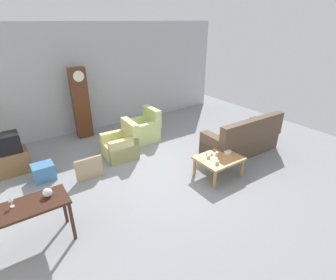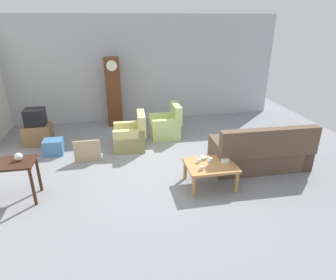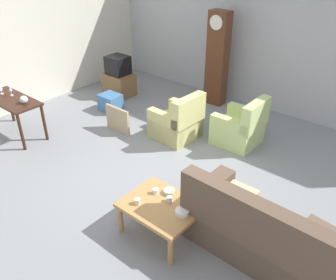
{
  "view_description": "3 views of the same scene",
  "coord_description": "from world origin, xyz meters",
  "px_view_note": "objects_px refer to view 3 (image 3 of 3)",
  "views": [
    {
      "loc": [
        -3.11,
        -4.32,
        3.23
      ],
      "look_at": [
        -0.06,
        0.06,
        0.75
      ],
      "focal_mm": 27.72,
      "sensor_mm": 36.0,
      "label": 1
    },
    {
      "loc": [
        -1.05,
        -5.52,
        3.06
      ],
      "look_at": [
        0.03,
        0.05,
        0.66
      ],
      "focal_mm": 30.67,
      "sensor_mm": 36.0,
      "label": 2
    },
    {
      "loc": [
        2.99,
        -3.44,
        3.45
      ],
      "look_at": [
        -0.11,
        0.27,
        0.6
      ],
      "focal_mm": 38.04,
      "sensor_mm": 36.0,
      "label": 3
    }
  ],
  "objects_px": {
    "tv_crt": "(118,65)",
    "couch_floral": "(271,239)",
    "framed_picture_leaning": "(118,120)",
    "bowl_white_stacked": "(182,212)",
    "grandfather_clock": "(217,59)",
    "wine_glass_mid": "(1,88)",
    "armchair_olive_far": "(240,129)",
    "cup_cream_tall": "(137,201)",
    "console_table_dark": "(12,104)",
    "cup_blue_rimmed": "(169,199)",
    "tv_stand_cabinet": "(119,84)",
    "cup_white_porcelain": "(156,191)",
    "armchair_olive_near": "(177,123)",
    "storage_box_blue": "(111,102)",
    "glass_dome_cloche": "(24,100)",
    "wine_glass_short": "(10,90)",
    "bowl_shallow_green": "(169,191)",
    "coffee_table_wood": "(161,208)"
  },
  "relations": [
    {
      "from": "wine_glass_mid",
      "to": "armchair_olive_far",
      "type": "bearing_deg",
      "value": 33.05
    },
    {
      "from": "armchair_olive_near",
      "to": "framed_picture_leaning",
      "type": "height_order",
      "value": "armchair_olive_near"
    },
    {
      "from": "tv_crt",
      "to": "cup_white_porcelain",
      "type": "relative_size",
      "value": 6.31
    },
    {
      "from": "cup_white_porcelain",
      "to": "cup_blue_rimmed",
      "type": "relative_size",
      "value": 1.04
    },
    {
      "from": "bowl_white_stacked",
      "to": "wine_glass_mid",
      "type": "bearing_deg",
      "value": 178.01
    },
    {
      "from": "glass_dome_cloche",
      "to": "wine_glass_short",
      "type": "relative_size",
      "value": 0.73
    },
    {
      "from": "grandfather_clock",
      "to": "cup_white_porcelain",
      "type": "distance_m",
      "value": 4.12
    },
    {
      "from": "storage_box_blue",
      "to": "armchair_olive_far",
      "type": "bearing_deg",
      "value": 11.24
    },
    {
      "from": "tv_crt",
      "to": "framed_picture_leaning",
      "type": "xyz_separation_m",
      "value": [
        1.33,
        -1.3,
        -0.48
      ]
    },
    {
      "from": "grandfather_clock",
      "to": "glass_dome_cloche",
      "type": "distance_m",
      "value": 4.05
    },
    {
      "from": "cup_blue_rimmed",
      "to": "wine_glass_mid",
      "type": "relative_size",
      "value": 0.39
    },
    {
      "from": "bowl_white_stacked",
      "to": "armchair_olive_far",
      "type": "bearing_deg",
      "value": 104.66
    },
    {
      "from": "grandfather_clock",
      "to": "wine_glass_mid",
      "type": "relative_size",
      "value": 10.88
    },
    {
      "from": "couch_floral",
      "to": "framed_picture_leaning",
      "type": "height_order",
      "value": "couch_floral"
    },
    {
      "from": "armchair_olive_far",
      "to": "tv_crt",
      "type": "xyz_separation_m",
      "value": [
        -3.39,
        0.16,
        0.43
      ]
    },
    {
      "from": "cup_cream_tall",
      "to": "wine_glass_mid",
      "type": "distance_m",
      "value": 3.97
    },
    {
      "from": "tv_crt",
      "to": "cup_cream_tall",
      "type": "xyz_separation_m",
      "value": [
        3.53,
        -3.0,
        -0.25
      ]
    },
    {
      "from": "coffee_table_wood",
      "to": "framed_picture_leaning",
      "type": "distance_m",
      "value": 2.88
    },
    {
      "from": "glass_dome_cloche",
      "to": "bowl_white_stacked",
      "type": "distance_m",
      "value": 3.8
    },
    {
      "from": "bowl_shallow_green",
      "to": "framed_picture_leaning",
      "type": "bearing_deg",
      "value": 151.71
    },
    {
      "from": "tv_stand_cabinet",
      "to": "cup_cream_tall",
      "type": "xyz_separation_m",
      "value": [
        3.53,
        -3.0,
        0.23
      ]
    },
    {
      "from": "tv_stand_cabinet",
      "to": "storage_box_blue",
      "type": "bearing_deg",
      "value": -56.21
    },
    {
      "from": "framed_picture_leaning",
      "to": "console_table_dark",
      "type": "bearing_deg",
      "value": -136.82
    },
    {
      "from": "tv_crt",
      "to": "cup_white_porcelain",
      "type": "bearing_deg",
      "value": -37.08
    },
    {
      "from": "armchair_olive_near",
      "to": "cup_blue_rimmed",
      "type": "xyz_separation_m",
      "value": [
        1.43,
        -1.96,
        0.19
      ]
    },
    {
      "from": "couch_floral",
      "to": "wine_glass_mid",
      "type": "distance_m",
      "value": 5.5
    },
    {
      "from": "coffee_table_wood",
      "to": "framed_picture_leaning",
      "type": "height_order",
      "value": "framed_picture_leaning"
    },
    {
      "from": "wine_glass_short",
      "to": "tv_stand_cabinet",
      "type": "bearing_deg",
      "value": 85.86
    },
    {
      "from": "console_table_dark",
      "to": "cup_blue_rimmed",
      "type": "bearing_deg",
      "value": -1.1
    },
    {
      "from": "grandfather_clock",
      "to": "bowl_white_stacked",
      "type": "height_order",
      "value": "grandfather_clock"
    },
    {
      "from": "coffee_table_wood",
      "to": "console_table_dark",
      "type": "height_order",
      "value": "console_table_dark"
    },
    {
      "from": "tv_stand_cabinet",
      "to": "couch_floral",
      "type": "bearing_deg",
      "value": -25.04
    },
    {
      "from": "tv_stand_cabinet",
      "to": "console_table_dark",
      "type": "bearing_deg",
      "value": -91.89
    },
    {
      "from": "console_table_dark",
      "to": "wine_glass_short",
      "type": "distance_m",
      "value": 0.27
    },
    {
      "from": "couch_floral",
      "to": "cup_blue_rimmed",
      "type": "bearing_deg",
      "value": -165.07
    },
    {
      "from": "tv_crt",
      "to": "wine_glass_short",
      "type": "xyz_separation_m",
      "value": [
        -0.18,
        -2.55,
        0.14
      ]
    },
    {
      "from": "grandfather_clock",
      "to": "bowl_shallow_green",
      "type": "relative_size",
      "value": 13.54
    },
    {
      "from": "framed_picture_leaning",
      "to": "bowl_white_stacked",
      "type": "height_order",
      "value": "same"
    },
    {
      "from": "cup_blue_rimmed",
      "to": "bowl_shallow_green",
      "type": "relative_size",
      "value": 0.48
    },
    {
      "from": "armchair_olive_far",
      "to": "bowl_shallow_green",
      "type": "height_order",
      "value": "armchair_olive_far"
    },
    {
      "from": "storage_box_blue",
      "to": "wine_glass_mid",
      "type": "distance_m",
      "value": 2.21
    },
    {
      "from": "cup_white_porcelain",
      "to": "glass_dome_cloche",
      "type": "bearing_deg",
      "value": 177.89
    },
    {
      "from": "tv_stand_cabinet",
      "to": "bowl_white_stacked",
      "type": "distance_m",
      "value": 4.94
    },
    {
      "from": "grandfather_clock",
      "to": "console_table_dark",
      "type": "bearing_deg",
      "value": -119.66
    },
    {
      "from": "tv_stand_cabinet",
      "to": "cup_blue_rimmed",
      "type": "xyz_separation_m",
      "value": [
        3.81,
        -2.7,
        0.23
      ]
    },
    {
      "from": "tv_crt",
      "to": "cup_cream_tall",
      "type": "bearing_deg",
      "value": -40.36
    },
    {
      "from": "glass_dome_cloche",
      "to": "tv_stand_cabinet",
      "type": "bearing_deg",
      "value": 96.61
    },
    {
      "from": "couch_floral",
      "to": "cup_white_porcelain",
      "type": "height_order",
      "value": "couch_floral"
    },
    {
      "from": "tv_crt",
      "to": "couch_floral",
      "type": "bearing_deg",
      "value": -25.04
    },
    {
      "from": "armchair_olive_far",
      "to": "cup_blue_rimmed",
      "type": "xyz_separation_m",
      "value": [
        0.42,
        -2.54,
        0.19
      ]
    }
  ]
}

